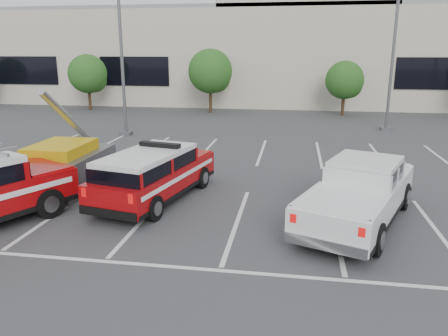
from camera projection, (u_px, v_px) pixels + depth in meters
The scene contains 11 objects.
ground at pixel (237, 222), 12.36m from camera, with size 120.00×120.00×0.00m, color #3A3A3D.
stall_markings at pixel (253, 178), 16.65m from camera, with size 23.00×15.00×0.01m, color silver.
convention_building at pixel (283, 50), 41.46m from camera, with size 60.00×16.99×13.20m.
tree_left at pixel (89, 75), 34.94m from camera, with size 3.07×3.07×4.42m.
tree_mid_left at pixel (212, 73), 33.33m from camera, with size 3.37×3.37×4.85m.
tree_mid_right at pixel (346, 81), 31.93m from camera, with size 2.77×2.77×3.99m.
light_pole_left at pixel (121, 41), 23.67m from camera, with size 0.90×0.60×10.24m.
light_pole_mid at pixel (394, 42), 25.17m from camera, with size 0.90×0.60×10.24m.
fire_chief_suv at pixel (154, 178), 14.00m from camera, with size 2.95×5.47×1.83m.
white_pickup at pixel (359, 199), 12.20m from camera, with size 3.95×6.03×1.75m.
utility_rig at pixel (58, 168), 15.36m from camera, with size 3.48×4.21×3.55m.
Camera 1 is at (1.48, -11.44, 4.72)m, focal length 35.00 mm.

